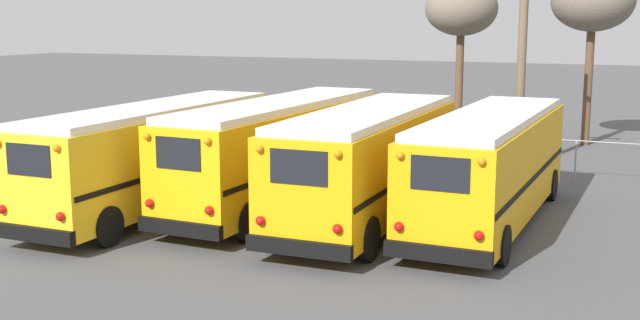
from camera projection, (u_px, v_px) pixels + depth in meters
ground_plane at (317, 217)px, 22.70m from camera, size 160.00×160.00×0.00m
school_bus_0 at (156, 153)px, 23.22m from camera, size 2.55×10.18×3.07m
school_bus_1 at (279, 149)px, 23.69m from camera, size 2.76×10.35×3.16m
school_bus_2 at (369, 161)px, 21.84m from camera, size 2.72×9.67×3.14m
school_bus_3 at (490, 164)px, 21.65m from camera, size 2.64×10.10×3.04m
utility_pole at (522, 51)px, 28.93m from camera, size 1.80×0.32×8.48m
bare_tree_0 at (461, 11)px, 33.10m from camera, size 3.00×3.00×7.05m
bare_tree_1 at (593, 2)px, 34.31m from camera, size 3.52×3.52×7.59m
fence_line at (404, 142)px, 29.92m from camera, size 17.30×0.06×1.42m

